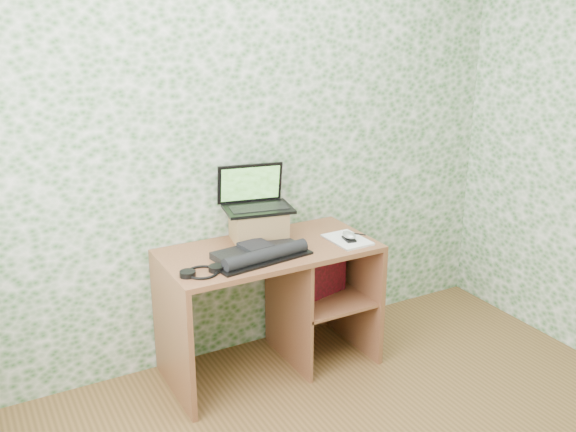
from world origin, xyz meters
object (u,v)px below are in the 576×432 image
desk (279,287)px  laptop (255,198)px  keyboard (260,253)px  notepad (347,240)px  riser (258,225)px

desk → laptop: size_ratio=2.85×
keyboard → notepad: bearing=-8.6°
laptop → desk: bearing=-54.5°
keyboard → laptop: bearing=61.7°
laptop → riser: bearing=-79.0°
riser → laptop: laptop is taller
desk → laptop: laptop is taller
keyboard → notepad: size_ratio=2.03×
desk → notepad: bearing=-21.1°
laptop → keyboard: 0.37m
riser → notepad: riser is taller
keyboard → notepad: (0.55, -0.01, -0.02)m
riser → notepad: 0.52m
desk → keyboard: bearing=-144.5°
riser → keyboard: bearing=-114.2°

